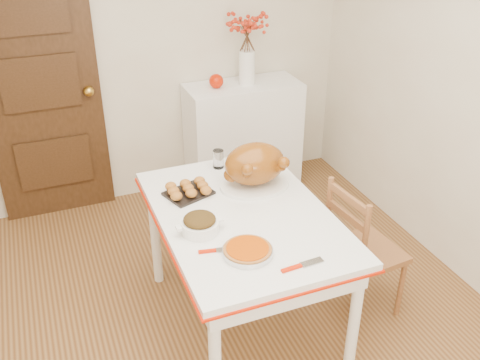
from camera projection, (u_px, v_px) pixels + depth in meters
name	position (u px, v px, depth m)	size (l,w,h in m)	color
floor	(224.00, 353.00, 3.16)	(3.50, 4.00, 0.00)	#5B3316
wall_back	(132.00, 50.00, 4.18)	(3.50, 0.00, 2.50)	silver
door_back	(41.00, 90.00, 4.03)	(0.85, 0.06, 2.06)	#3E2414
sideboard	(243.00, 137.00, 4.65)	(0.94, 0.42, 0.94)	white
kitchen_table	(243.00, 271.00, 3.18)	(0.92, 1.35, 0.81)	white
chair_oak	(365.00, 249.00, 3.29)	(0.40, 0.40, 0.90)	brown
berry_vase	(247.00, 49.00, 4.29)	(0.29, 0.29, 0.57)	white
apple	(216.00, 81.00, 4.31)	(0.11, 0.11, 0.11)	red
turkey_platter	(255.00, 166.00, 3.18)	(0.42, 0.34, 0.27)	brown
pumpkin_pie	(248.00, 250.00, 2.65)	(0.25, 0.25, 0.05)	#AC3A00
stuffing_dish	(200.00, 224.00, 2.80)	(0.25, 0.20, 0.10)	#432D0E
rolls_tray	(188.00, 189.00, 3.14)	(0.25, 0.20, 0.07)	#AA631C
pie_server	(302.00, 265.00, 2.58)	(0.22, 0.06, 0.01)	silver
carving_knife	(223.00, 249.00, 2.68)	(0.24, 0.06, 0.01)	silver
drinking_glass	(218.00, 159.00, 3.42)	(0.07, 0.07, 0.12)	white
shaker_pair	(264.00, 153.00, 3.53)	(0.09, 0.03, 0.09)	white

